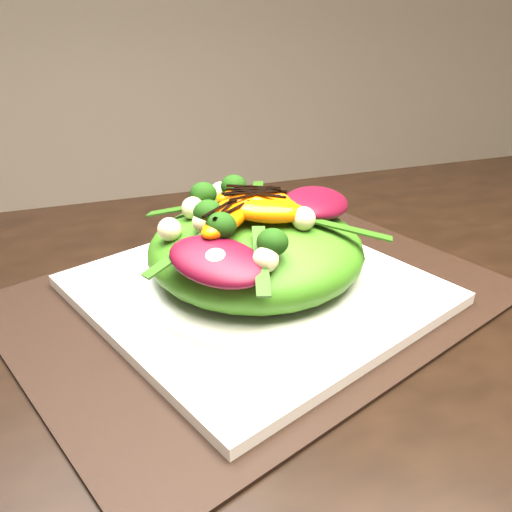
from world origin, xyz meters
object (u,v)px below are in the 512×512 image
object	(u,v)px
salad_bowl	(256,277)
orange_segment	(239,197)
placemat	(256,296)
lettuce_mound	(256,249)
dining_table	(369,395)
plate_base	(256,289)

from	to	relation	value
salad_bowl	orange_segment	xyz separation A→B (m)	(-0.01, 0.03, 0.07)
salad_bowl	orange_segment	world-z (taller)	orange_segment
placemat	lettuce_mound	distance (m)	0.05
dining_table	lettuce_mound	world-z (taller)	dining_table
lettuce_mound	orange_segment	distance (m)	0.05
plate_base	lettuce_mound	size ratio (longest dim) A/B	1.45
placemat	orange_segment	world-z (taller)	orange_segment
plate_base	orange_segment	bearing A→B (deg)	101.61
placemat	salad_bowl	size ratio (longest dim) A/B	2.07
dining_table	placemat	bearing A→B (deg)	110.03
dining_table	placemat	size ratio (longest dim) A/B	3.60
placemat	salad_bowl	world-z (taller)	salad_bowl
dining_table	orange_segment	bearing A→B (deg)	108.54
salad_bowl	lettuce_mound	bearing A→B (deg)	0.00
salad_bowl	lettuce_mound	xyz separation A→B (m)	(0.00, 0.00, 0.03)
dining_table	orange_segment	distance (m)	0.21
salad_bowl	lettuce_mound	distance (m)	0.03
placemat	salad_bowl	bearing A→B (deg)	126.87
placemat	dining_table	bearing A→B (deg)	-69.97
plate_base	lettuce_mound	world-z (taller)	lettuce_mound
salad_bowl	lettuce_mound	size ratio (longest dim) A/B	1.07
dining_table	plate_base	world-z (taller)	dining_table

